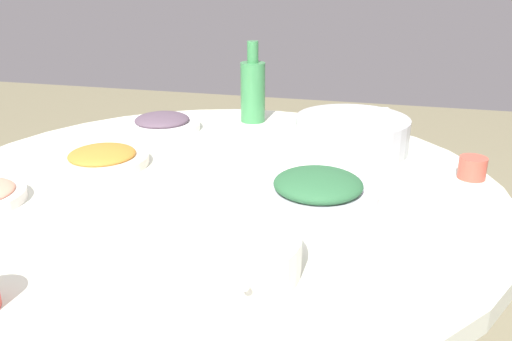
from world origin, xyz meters
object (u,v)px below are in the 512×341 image
Objects in this scene: dish_tofu_braise at (102,158)px; dish_greens at (318,189)px; round_dining_table at (215,229)px; tea_cup_far at (472,168)px; rice_bowl at (352,133)px; green_bottle at (253,90)px; soup_bowl at (220,252)px; dish_eggplant at (162,123)px.

dish_greens is at bearing -8.11° from dish_tofu_braise.
round_dining_table is 0.61m from tea_cup_far.
rice_bowl is 0.32m from tea_cup_far.
round_dining_table is 5.24× the size of green_bottle.
green_bottle is (-0.16, 0.85, 0.07)m from soup_bowl.
green_bottle is (-0.32, 0.20, 0.05)m from rice_bowl.
dish_tofu_braise is (-0.58, -0.26, -0.03)m from rice_bowl.
dish_greens is 1.01× the size of green_bottle.
dish_eggplant is (-0.56, 0.05, -0.03)m from rice_bowl.
dish_eggplant reaches higher than dish_tofu_braise.
dish_greens reaches higher than round_dining_table.
dish_greens is at bearing -37.19° from dish_eggplant.
round_dining_table is at bearing -163.65° from tea_cup_far.
dish_tofu_braise is 0.32m from dish_eggplant.
rice_bowl reaches higher than dish_eggplant.
rice_bowl reaches higher than dish_tofu_braise.
green_bottle is at bearing 150.73° from tea_cup_far.
dish_tofu_braise is 0.91× the size of green_bottle.
dish_greens is 0.65m from dish_eggplant.
soup_bowl is 0.81m from dish_eggplant.
tea_cup_far is (0.84, -0.19, 0.01)m from dish_eggplant.
round_dining_table is 4.35× the size of rice_bowl.
rice_bowl is at bearing 154.32° from tea_cup_far.
tea_cup_far reaches higher than dish_eggplant.
rice_bowl is 1.13× the size of soup_bowl.
tea_cup_far is at bearing -25.68° from rice_bowl.
dish_tofu_braise is 0.54m from green_bottle.
round_dining_table is 5.19× the size of dish_greens.
soup_bowl is 4.21× the size of tea_cup_far.
rice_bowl is at bearing 83.17° from dish_greens.
dish_eggplant is 0.86m from tea_cup_far.
rice_bowl reaches higher than round_dining_table.
dish_eggplant is 0.91× the size of green_bottle.
dish_eggplant is 3.60× the size of tea_cup_far.
dish_eggplant is at bearing 86.33° from dish_tofu_braise.
dish_tofu_braise is 0.54m from dish_greens.
rice_bowl is 4.77× the size of tea_cup_far.
soup_bowl is at bearing -130.65° from tea_cup_far.
green_bottle reaches higher than soup_bowl.
soup_bowl is (0.13, -0.34, 0.15)m from round_dining_table.
dish_greens is 0.61m from green_bottle.
dish_greens is at bearing -96.83° from rice_bowl.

